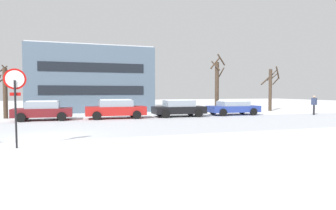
# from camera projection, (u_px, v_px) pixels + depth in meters

# --- Properties ---
(ground_plane) EXTENTS (120.00, 120.00, 0.00)m
(ground_plane) POSITION_uv_depth(u_px,v_px,m) (49.00, 138.00, 13.02)
(ground_plane) COLOR white
(road_surface) EXTENTS (80.00, 8.80, 0.00)m
(road_surface) POSITION_uv_depth(u_px,v_px,m) (54.00, 128.00, 16.25)
(road_surface) COLOR silver
(road_surface) RESTS_ON ground
(stop_sign) EXTENTS (0.76, 0.17, 2.91)m
(stop_sign) POSITION_uv_depth(u_px,v_px,m) (15.00, 92.00, 10.45)
(stop_sign) COLOR black
(stop_sign) RESTS_ON ground
(parked_car_maroon) EXTENTS (4.05, 2.17, 1.42)m
(parked_car_maroon) POSITION_uv_depth(u_px,v_px,m) (43.00, 110.00, 20.88)
(parked_car_maroon) COLOR maroon
(parked_car_maroon) RESTS_ON ground
(parked_car_red) EXTENTS (4.58, 2.05, 1.49)m
(parked_car_red) POSITION_uv_depth(u_px,v_px,m) (116.00, 109.00, 22.29)
(parked_car_red) COLOR red
(parked_car_red) RESTS_ON ground
(parked_car_black) EXTENTS (4.34, 2.11, 1.43)m
(parked_car_black) POSITION_uv_depth(u_px,v_px,m) (179.00, 108.00, 23.90)
(parked_car_black) COLOR black
(parked_car_black) RESTS_ON ground
(parked_car_blue) EXTENTS (4.58, 2.14, 1.28)m
(parked_car_blue) POSITION_uv_depth(u_px,v_px,m) (233.00, 107.00, 25.67)
(parked_car_blue) COLOR #283D93
(parked_car_blue) RESTS_ON ground
(pedestrian_crossing) EXTENTS (0.38, 0.46, 1.74)m
(pedestrian_crossing) POSITION_uv_depth(u_px,v_px,m) (314.00, 104.00, 25.79)
(pedestrian_crossing) COLOR black
(pedestrian_crossing) RESTS_ON ground
(tree_far_mid) EXTENTS (1.41, 1.39, 5.68)m
(tree_far_mid) POSITION_uv_depth(u_px,v_px,m) (217.00, 85.00, 28.17)
(tree_far_mid) COLOR #423326
(tree_far_mid) RESTS_ON ground
(tree_far_left) EXTENTS (2.07, 2.05, 4.16)m
(tree_far_left) POSITION_uv_depth(u_px,v_px,m) (5.00, 91.00, 22.28)
(tree_far_left) COLOR #423326
(tree_far_left) RESTS_ON ground
(tree_far_right) EXTENTS (1.79, 1.96, 4.74)m
(tree_far_right) POSITION_uv_depth(u_px,v_px,m) (271.00, 87.00, 31.19)
(tree_far_right) COLOR #423326
(tree_far_right) RESTS_ON ground
(building_far_left) EXTENTS (12.41, 10.45, 6.74)m
(building_far_left) POSITION_uv_depth(u_px,v_px,m) (91.00, 80.00, 32.85)
(building_far_left) COLOR slate
(building_far_left) RESTS_ON ground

